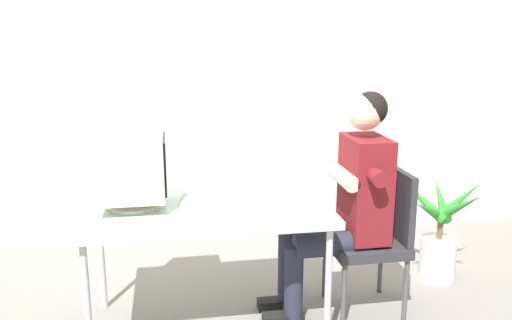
% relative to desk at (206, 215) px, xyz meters
% --- Properties ---
extents(wall_back, '(8.00, 0.10, 3.00)m').
position_rel_desk_xyz_m(wall_back, '(0.30, 1.40, 0.82)').
color(wall_back, silver).
rests_on(wall_back, ground_plane).
extents(desk, '(1.35, 0.75, 0.73)m').
position_rel_desk_xyz_m(desk, '(0.00, 0.00, 0.00)').
color(desk, '#B7B7BC').
rests_on(desk, ground_plane).
extents(crt_monitor, '(0.36, 0.39, 0.42)m').
position_rel_desk_xyz_m(crt_monitor, '(-0.39, 0.04, 0.28)').
color(crt_monitor, beige).
rests_on(crt_monitor, desk).
extents(keyboard, '(0.20, 0.41, 0.03)m').
position_rel_desk_xyz_m(keyboard, '(-0.05, -0.04, 0.06)').
color(keyboard, beige).
rests_on(keyboard, desk).
extents(office_chair, '(0.43, 0.43, 0.88)m').
position_rel_desk_xyz_m(office_chair, '(1.02, 0.04, -0.19)').
color(office_chair, '#4C4C51').
rests_on(office_chair, ground_plane).
extents(person_seated, '(0.73, 0.56, 1.34)m').
position_rel_desk_xyz_m(person_seated, '(0.83, 0.04, 0.04)').
color(person_seated, maroon).
rests_on(person_seated, ground_plane).
extents(potted_plant, '(0.62, 0.62, 0.71)m').
position_rel_desk_xyz_m(potted_plant, '(1.61, 0.37, -0.37)').
color(potted_plant, silver).
rests_on(potted_plant, ground_plane).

